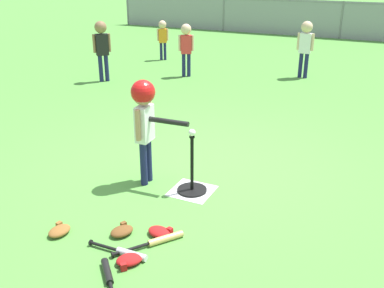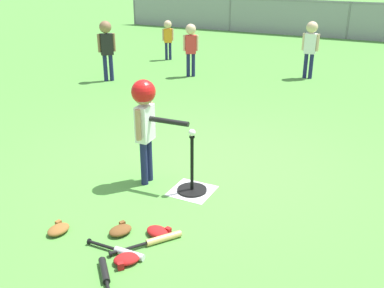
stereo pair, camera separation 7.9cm
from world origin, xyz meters
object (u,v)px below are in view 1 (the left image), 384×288
(spare_bat_black, at_px, (108,276))
(glove_near_bats, at_px, (129,260))
(fielder_deep_center, at_px, (186,43))
(fielder_deep_right, at_px, (306,42))
(glove_outfield_drop, at_px, (59,231))
(fielder_deep_left, at_px, (163,35))
(spare_bat_silver, at_px, (126,253))
(spare_bat_wood, at_px, (159,241))
(baseball_on_tee, at_px, (192,133))
(batter_child, at_px, (144,111))
(batting_tee, at_px, (192,183))
(glove_by_plate, at_px, (160,232))
(glove_tossed_aside, at_px, (122,231))
(fielder_near_left, at_px, (102,43))

(spare_bat_black, height_order, glove_near_bats, glove_near_bats)
(fielder_deep_center, xyz_separation_m, spare_bat_black, (2.35, -6.15, -0.68))
(fielder_deep_right, relative_size, glove_outfield_drop, 4.99)
(fielder_deep_left, distance_m, glove_outfield_drop, 7.70)
(spare_bat_silver, height_order, spare_bat_wood, same)
(baseball_on_tee, bearing_deg, fielder_deep_center, 116.91)
(spare_bat_black, bearing_deg, fielder_deep_left, 116.04)
(batter_child, distance_m, spare_bat_silver, 1.56)
(batting_tee, height_order, spare_bat_wood, batting_tee)
(spare_bat_silver, relative_size, glove_by_plate, 2.25)
(baseball_on_tee, bearing_deg, fielder_deep_left, 121.56)
(spare_bat_wood, xyz_separation_m, glove_outfield_drop, (-0.89, -0.26, 0.01))
(baseball_on_tee, distance_m, glove_by_plate, 1.09)
(spare_bat_silver, distance_m, glove_tossed_aside, 0.32)
(spare_bat_wood, height_order, glove_by_plate, glove_by_plate)
(fielder_deep_center, distance_m, glove_outfield_drop, 6.08)
(fielder_deep_left, xyz_separation_m, glove_tossed_aside, (3.39, -6.88, -0.58))
(glove_near_bats, bearing_deg, glove_by_plate, 86.90)
(baseball_on_tee, bearing_deg, glove_outfield_drop, -120.53)
(fielder_near_left, bearing_deg, batting_tee, -43.49)
(fielder_deep_right, relative_size, glove_by_plate, 4.69)
(spare_bat_wood, height_order, spare_bat_black, same)
(fielder_deep_center, bearing_deg, spare_bat_wood, -66.06)
(fielder_deep_center, distance_m, spare_bat_black, 6.62)
(glove_by_plate, relative_size, glove_tossed_aside, 0.94)
(fielder_deep_left, distance_m, glove_tossed_aside, 7.69)
(fielder_deep_right, distance_m, glove_tossed_aside, 6.59)
(batting_tee, relative_size, spare_bat_black, 1.41)
(fielder_near_left, bearing_deg, spare_bat_wood, -49.52)
(fielder_deep_left, height_order, glove_tossed_aside, fielder_deep_left)
(batter_child, height_order, fielder_deep_left, batter_child)
(fielder_deep_right, xyz_separation_m, spare_bat_wood, (0.19, -6.53, -0.72))
(baseball_on_tee, distance_m, glove_near_bats, 1.48)
(fielder_near_left, relative_size, glove_outfield_drop, 5.16)
(baseball_on_tee, distance_m, fielder_deep_right, 5.54)
(spare_bat_black, height_order, glove_by_plate, glove_by_plate)
(spare_bat_wood, height_order, glove_near_bats, glove_near_bats)
(baseball_on_tee, relative_size, glove_tossed_aside, 0.28)
(fielder_deep_left, bearing_deg, spare_bat_silver, -63.28)
(spare_bat_wood, bearing_deg, spare_bat_black, -101.42)
(fielder_deep_right, xyz_separation_m, spare_bat_silver, (0.03, -6.80, -0.72))
(spare_bat_silver, bearing_deg, batter_child, 112.98)
(fielder_near_left, height_order, spare_bat_black, fielder_near_left)
(batter_child, distance_m, fielder_deep_left, 6.65)
(batter_child, bearing_deg, fielder_deep_left, 117.47)
(baseball_on_tee, bearing_deg, glove_tossed_aside, -102.42)
(spare_bat_silver, bearing_deg, fielder_near_left, 127.59)
(batting_tee, bearing_deg, batter_child, -176.91)
(glove_outfield_drop, bearing_deg, spare_bat_silver, -0.82)
(batter_child, height_order, spare_bat_silver, batter_child)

